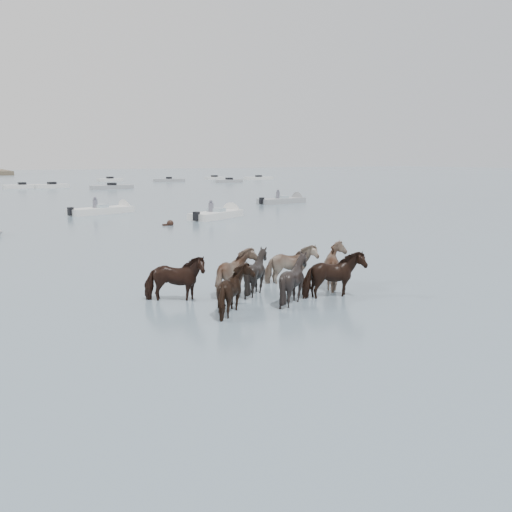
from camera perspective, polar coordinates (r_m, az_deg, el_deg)
ground at (r=15.47m, az=-5.95°, el=-5.91°), size 400.00×400.00×0.00m
pony_herd at (r=17.26m, az=1.86°, el=-2.10°), size 7.26×3.94×1.63m
swimming_pony at (r=35.88m, az=-8.79°, el=3.26°), size 0.72×0.44×0.44m
motorboat_c at (r=44.94m, az=-14.67°, el=4.55°), size 5.66×3.15×1.92m
motorboat_d at (r=40.38m, az=-3.45°, el=4.28°), size 5.23×3.92×1.92m
motorboat_e at (r=53.41m, az=3.23°, el=5.66°), size 5.52×2.43×1.92m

